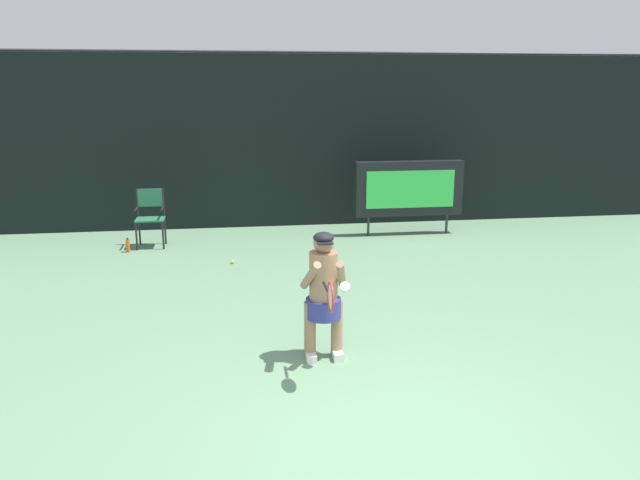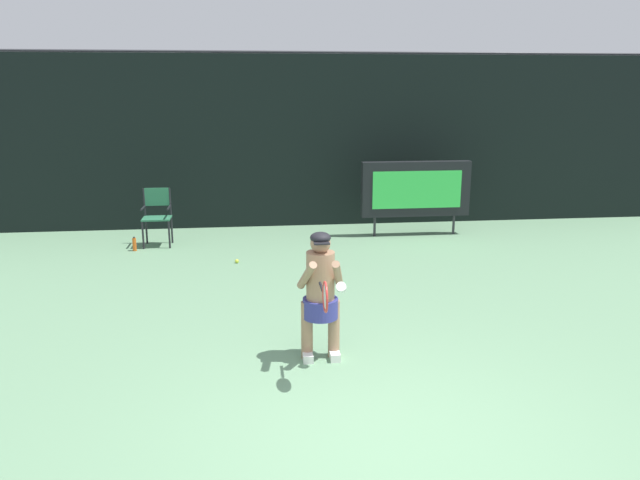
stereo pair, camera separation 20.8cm
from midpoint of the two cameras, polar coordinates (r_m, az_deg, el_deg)
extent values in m
cube|color=gray|center=(5.55, 5.63, -18.18)|extent=(18.00, 22.00, 0.02)
cube|color=black|center=(13.15, -3.09, 9.09)|extent=(18.00, 0.12, 3.60)
cylinder|color=#38383D|center=(13.11, -3.20, 17.08)|extent=(18.00, 0.05, 0.05)
cube|color=black|center=(12.48, 7.82, 4.78)|extent=(2.20, 0.20, 1.10)
cube|color=#37D54F|center=(12.38, 7.95, 4.70)|extent=(1.80, 0.01, 0.75)
cylinder|color=#2D2D33|center=(12.42, 4.04, 1.31)|extent=(0.05, 0.05, 0.40)
cylinder|color=#2D2D33|center=(12.87, 11.24, 1.52)|extent=(0.05, 0.05, 0.40)
cylinder|color=black|center=(11.80, -17.20, 0.31)|extent=(0.04, 0.04, 0.52)
cylinder|color=black|center=(11.73, -14.90, 0.39)|extent=(0.04, 0.04, 0.52)
cylinder|color=black|center=(12.19, -16.92, 0.76)|extent=(0.04, 0.04, 0.52)
cylinder|color=black|center=(12.12, -14.69, 0.84)|extent=(0.04, 0.04, 0.52)
cube|color=#296A48|center=(11.90, -16.02, 1.87)|extent=(0.52, 0.44, 0.03)
cylinder|color=black|center=(12.08, -17.11, 3.25)|extent=(0.04, 0.04, 0.56)
cylinder|color=black|center=(12.02, -14.85, 3.35)|extent=(0.04, 0.04, 0.56)
cube|color=#296A48|center=(12.03, -16.02, 3.81)|extent=(0.48, 0.02, 0.34)
cylinder|color=black|center=(11.90, -17.23, 2.78)|extent=(0.04, 0.44, 0.04)
cylinder|color=black|center=(11.83, -14.94, 2.88)|extent=(0.04, 0.44, 0.04)
cylinder|color=#D95D1C|center=(11.74, -17.93, -0.52)|extent=(0.07, 0.07, 0.24)
cylinder|color=black|center=(11.71, -17.98, 0.11)|extent=(0.03, 0.03, 0.03)
cube|color=white|center=(6.91, -1.75, -10.73)|extent=(0.11, 0.26, 0.09)
cube|color=white|center=(6.95, 0.75, -10.59)|extent=(0.11, 0.26, 0.09)
cylinder|color=#A37A5B|center=(6.84, -1.81, -8.39)|extent=(0.13, 0.13, 0.66)
cylinder|color=#A37A5B|center=(6.88, 0.70, -8.26)|extent=(0.13, 0.13, 0.66)
cylinder|color=navy|center=(6.77, -0.56, -6.34)|extent=(0.39, 0.39, 0.22)
cylinder|color=#A37A5B|center=(6.65, -0.57, -3.46)|extent=(0.31, 0.31, 0.56)
sphere|color=#A37A5B|center=(6.54, -0.58, -0.30)|extent=(0.22, 0.22, 0.22)
ellipsoid|color=black|center=(6.53, -0.58, 0.22)|extent=(0.22, 0.22, 0.12)
cube|color=black|center=(6.44, -0.46, -0.28)|extent=(0.17, 0.12, 0.02)
cylinder|color=#A37A5B|center=(6.45, -1.83, -3.34)|extent=(0.19, 0.45, 0.40)
cylinder|color=#A37A5B|center=(6.49, 1.07, -3.21)|extent=(0.19, 0.45, 0.40)
cylinder|color=white|center=(6.42, 1.42, -4.40)|extent=(0.13, 0.13, 0.11)
cylinder|color=black|center=(6.27, -0.40, -4.40)|extent=(0.03, 0.28, 0.03)
torus|color=red|center=(5.99, 0.00, -5.32)|extent=(0.02, 0.31, 0.31)
ellipsoid|color=silver|center=(5.99, 0.00, -5.32)|extent=(0.01, 0.26, 0.26)
sphere|color=#CCDB3D|center=(10.59, -8.71, -2.02)|extent=(0.07, 0.07, 0.07)
camera|label=1|loc=(0.10, -90.98, -0.25)|focal=34.37mm
camera|label=2|loc=(0.10, 89.02, 0.25)|focal=34.37mm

